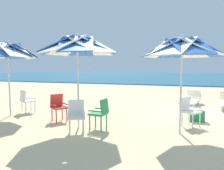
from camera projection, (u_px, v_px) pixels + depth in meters
ground_plane at (213, 115)px, 7.97m from camera, size 80.00×80.00×0.00m
sea at (189, 76)px, 35.71m from camera, size 80.00×36.00×0.10m
surf_foam at (196, 87)px, 18.33m from camera, size 80.00×0.70×0.01m
beach_umbrella_0 at (182, 49)px, 5.66m from camera, size 2.12×2.12×2.58m
plastic_chair_0 at (189, 110)px, 6.50m from camera, size 0.63×0.62×0.87m
beach_umbrella_1 at (78, 47)px, 6.20m from camera, size 2.27×2.27×2.68m
plastic_chair_1 at (100, 112)px, 6.19m from camera, size 0.51×0.48×0.87m
plastic_chair_2 at (58, 106)px, 7.16m from camera, size 0.63×0.62×0.87m
plastic_chair_3 at (76, 114)px, 5.89m from camera, size 0.60×0.61×0.87m
beach_umbrella_2 at (8, 52)px, 7.73m from camera, size 2.12×2.12×2.65m
plastic_chair_4 at (26, 100)px, 8.40m from camera, size 0.60×0.62×0.87m
sun_lounger_1 at (191, 100)px, 9.82m from camera, size 1.06×2.23×0.62m
cooler_box at (196, 115)px, 7.16m from camera, size 0.50×0.34×0.40m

